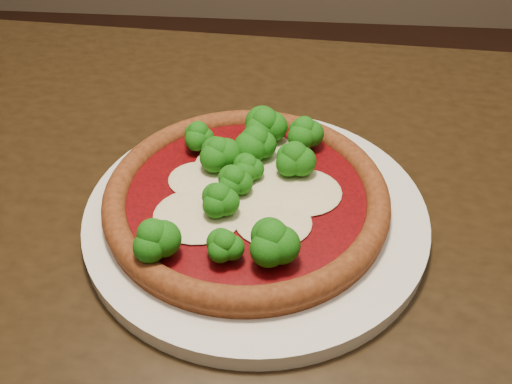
{
  "coord_description": "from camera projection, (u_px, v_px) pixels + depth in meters",
  "views": [
    {
      "loc": [
        -0.16,
        -0.5,
        1.16
      ],
      "look_at": [
        -0.2,
        -0.09,
        0.79
      ],
      "focal_mm": 40.0,
      "sensor_mm": 36.0,
      "label": 1
    }
  ],
  "objects": [
    {
      "name": "pizza",
      "position": [
        247.0,
        190.0,
        0.57
      ],
      "size": [
        0.29,
        0.29,
        0.06
      ],
      "rotation": [
        0.0,
        0.0,
        -0.34
      ],
      "color": "brown",
      "rests_on": "plate"
    },
    {
      "name": "dining_table",
      "position": [
        230.0,
        285.0,
        0.64
      ],
      "size": [
        1.24,
        0.91,
        0.75
      ],
      "rotation": [
        0.0,
        0.0,
        -0.06
      ],
      "color": "black",
      "rests_on": "floor"
    },
    {
      "name": "plate",
      "position": [
        256.0,
        215.0,
        0.58
      ],
      "size": [
        0.34,
        0.34,
        0.02
      ],
      "primitive_type": "cylinder",
      "color": "silver",
      "rests_on": "dining_table"
    }
  ]
}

